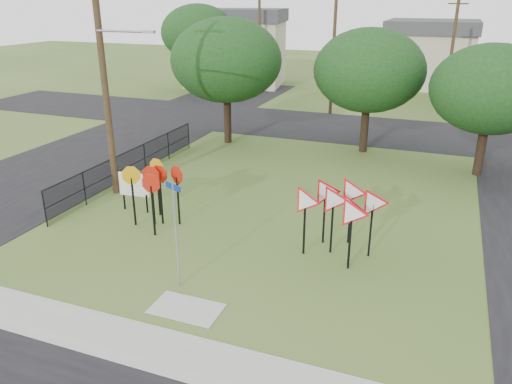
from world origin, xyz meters
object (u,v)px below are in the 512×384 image
info_board (134,186)px  street_name_sign (176,230)px  yield_sign_cluster (341,205)px  stop_sign_cluster (155,181)px

info_board → street_name_sign: bearing=-44.5°
street_name_sign → yield_sign_cluster: (4.13, 3.72, -0.04)m
street_name_sign → yield_sign_cluster: 5.56m
stop_sign_cluster → street_name_sign: bearing=-50.7°
street_name_sign → info_board: 6.34m
stop_sign_cluster → info_board: (-1.55, 0.83, -0.70)m
street_name_sign → yield_sign_cluster: bearing=42.0°
stop_sign_cluster → yield_sign_cluster: yield_sign_cluster is taller
street_name_sign → info_board: street_name_sign is taller
stop_sign_cluster → yield_sign_cluster: size_ratio=0.75×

